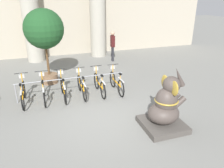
# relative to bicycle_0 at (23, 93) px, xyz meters

# --- Properties ---
(ground_plane) EXTENTS (60.00, 60.00, 0.00)m
(ground_plane) POSITION_rel_bicycle_0_xyz_m (2.46, -1.87, -0.41)
(ground_plane) COLOR slate
(building_facade) EXTENTS (20.00, 0.20, 6.00)m
(building_facade) POSITION_rel_bicycle_0_xyz_m (2.46, 6.73, 2.59)
(building_facade) COLOR #B2A893
(building_facade) RESTS_ON ground_plane
(column_left) EXTENTS (1.23, 1.23, 5.16)m
(column_left) POSITION_rel_bicycle_0_xyz_m (0.50, 5.73, 2.21)
(column_left) COLOR #ADA899
(column_left) RESTS_ON ground_plane
(column_right) EXTENTS (1.23, 1.23, 5.16)m
(column_right) POSITION_rel_bicycle_0_xyz_m (4.43, 5.73, 2.21)
(column_right) COLOR #ADA899
(column_right) RESTS_ON ground_plane
(bike_rack) EXTENTS (4.25, 0.05, 0.77)m
(bike_rack) POSITION_rel_bicycle_0_xyz_m (1.83, 0.08, 0.20)
(bike_rack) COLOR gray
(bike_rack) RESTS_ON ground_plane
(bicycle_0) EXTENTS (0.48, 1.74, 1.05)m
(bicycle_0) POSITION_rel_bicycle_0_xyz_m (0.00, 0.00, 0.00)
(bicycle_0) COLOR black
(bicycle_0) RESTS_ON ground_plane
(bicycle_1) EXTENTS (0.48, 1.74, 1.05)m
(bicycle_1) POSITION_rel_bicycle_0_xyz_m (0.73, -0.01, 0.00)
(bicycle_1) COLOR black
(bicycle_1) RESTS_ON ground_plane
(bicycle_2) EXTENTS (0.48, 1.74, 1.05)m
(bicycle_2) POSITION_rel_bicycle_0_xyz_m (1.46, -0.01, 0.00)
(bicycle_2) COLOR black
(bicycle_2) RESTS_ON ground_plane
(bicycle_3) EXTENTS (0.48, 1.74, 1.05)m
(bicycle_3) POSITION_rel_bicycle_0_xyz_m (2.19, -0.00, 0.00)
(bicycle_3) COLOR black
(bicycle_3) RESTS_ON ground_plane
(bicycle_4) EXTENTS (0.48, 1.74, 1.05)m
(bicycle_4) POSITION_rel_bicycle_0_xyz_m (2.92, -0.01, 0.00)
(bicycle_4) COLOR black
(bicycle_4) RESTS_ON ground_plane
(bicycle_5) EXTENTS (0.48, 1.74, 1.05)m
(bicycle_5) POSITION_rel_bicycle_0_xyz_m (3.65, -0.06, 0.00)
(bicycle_5) COLOR black
(bicycle_5) RESTS_ON ground_plane
(elephant_statue) EXTENTS (1.24, 1.24, 1.93)m
(elephant_statue) POSITION_rel_bicycle_0_xyz_m (4.15, -3.07, 0.23)
(elephant_statue) COLOR #4C4742
(elephant_statue) RESTS_ON ground_plane
(person_pedestrian) EXTENTS (0.24, 0.47, 1.80)m
(person_pedestrian) POSITION_rel_bicycle_0_xyz_m (4.92, 4.25, 0.67)
(person_pedestrian) COLOR #28282D
(person_pedestrian) RESTS_ON ground_plane
(potted_tree) EXTENTS (1.69, 1.69, 3.29)m
(potted_tree) POSITION_rel_bicycle_0_xyz_m (1.04, 1.81, 1.93)
(potted_tree) COLOR brown
(potted_tree) RESTS_ON ground_plane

